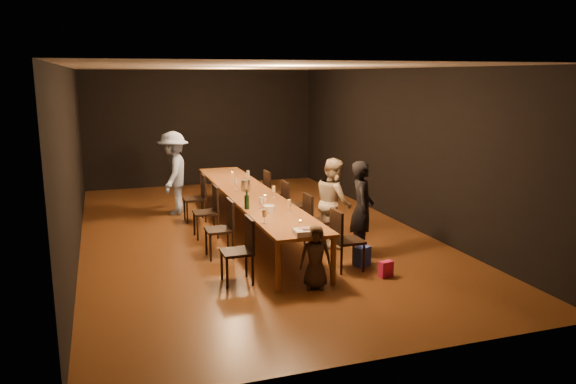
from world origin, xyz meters
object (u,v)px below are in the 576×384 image
object	(u,v)px
table	(251,196)
plate_stack	(269,209)
man_blue	(174,173)
chair_left_0	(237,251)
chair_right_1	(318,220)
woman_birthday	(362,209)
chair_left_2	(205,212)
chair_right_0	(348,240)
chair_right_3	(276,193)
child	(316,257)
chair_left_1	(219,229)
champagne_bottle	(247,199)
birthday_cake	(306,232)
chair_right_2	(295,205)
ice_bucket	(246,185)
woman_tan	(334,202)
chair_left_3	(195,198)

from	to	relation	value
table	plate_stack	size ratio (longest dim) A/B	31.26
man_blue	chair_left_0	bearing A→B (deg)	22.00
chair_right_1	woman_birthday	bearing A→B (deg)	38.10
chair_left_2	chair_right_1	bearing A→B (deg)	-125.22
chair_left_2	woman_birthday	bearing A→B (deg)	-129.85
table	chair_right_0	distance (m)	2.56
chair_right_3	child	bearing A→B (deg)	-9.97
chair_right_1	chair_left_1	world-z (taller)	same
chair_left_2	champagne_bottle	xyz separation A→B (m)	(0.47, -1.16, 0.45)
chair_right_3	birthday_cake	size ratio (longest dim) A/B	2.79
chair_right_2	birthday_cake	world-z (taller)	chair_right_2
chair_right_1	birthday_cake	distance (m)	1.89
chair_right_0	birthday_cake	xyz separation A→B (m)	(-0.84, -0.46, 0.32)
chair_left_1	champagne_bottle	distance (m)	0.66
child	ice_bucket	size ratio (longest dim) A/B	4.58
birthday_cake	woman_tan	bearing A→B (deg)	60.33
birthday_cake	chair_right_1	bearing A→B (deg)	67.06
chair_left_0	plate_stack	world-z (taller)	chair_left_0
ice_bucket	champagne_bottle	bearing A→B (deg)	-103.53
table	ice_bucket	distance (m)	0.35
chair_right_3	chair_left_2	size ratio (longest dim) A/B	1.00
chair_left_2	champagne_bottle	bearing A→B (deg)	-157.88
table	chair_right_2	xyz separation A→B (m)	(0.85, 0.00, -0.24)
chair_right_2	man_blue	world-z (taller)	man_blue
table	chair_right_0	size ratio (longest dim) A/B	6.45
chair_left_1	woman_tan	size ratio (longest dim) A/B	0.62
chair_right_0	chair_left_0	world-z (taller)	same
table	chair_left_1	distance (m)	1.49
table	birthday_cake	world-z (taller)	birthday_cake
champagne_bottle	chair_right_3	bearing A→B (deg)	62.52
birthday_cake	chair_right_3	bearing A→B (deg)	82.28
child	chair_right_1	bearing A→B (deg)	88.83
woman_birthday	plate_stack	xyz separation A→B (m)	(-1.46, 0.34, 0.03)
ice_bucket	woman_birthday	bearing A→B (deg)	-57.59
ice_bucket	child	bearing A→B (deg)	-87.48
man_blue	birthday_cake	world-z (taller)	man_blue
chair_left_3	woman_tan	distance (m)	3.09
table	chair_right_3	bearing A→B (deg)	54.69
chair_left_0	birthday_cake	bearing A→B (deg)	-118.02
chair_right_1	plate_stack	size ratio (longest dim) A/B	4.85
chair_right_3	child	size ratio (longest dim) A/B	1.05
chair_right_2	chair_left_0	distance (m)	2.94
chair_left_1	child	world-z (taller)	chair_left_1
plate_stack	woman_tan	bearing A→B (deg)	15.42
chair_left_0	woman_birthday	size ratio (longest dim) A/B	0.60
table	ice_bucket	world-z (taller)	ice_bucket
table	birthday_cake	xyz separation A→B (m)	(0.01, -2.86, 0.08)
child	table	bearing A→B (deg)	113.94
woman_tan	plate_stack	xyz separation A→B (m)	(-1.26, -0.35, 0.05)
chair_right_3	chair_left_3	xyz separation A→B (m)	(-1.70, 0.00, 0.00)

